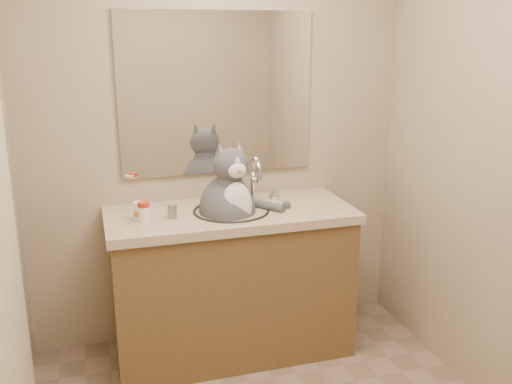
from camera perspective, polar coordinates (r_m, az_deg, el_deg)
room at (r=2.12m, az=3.71°, el=-0.35°), size 2.22×2.52×2.42m
vanity at (r=3.25m, az=-2.49°, el=-8.68°), size 1.34×0.59×1.12m
mirror at (r=3.24m, az=-3.91°, el=9.75°), size 1.10×0.02×0.90m
cat at (r=3.06m, az=-2.75°, el=-1.40°), size 0.49×0.39×0.61m
pill_bottle_redcap at (r=2.95m, az=-11.14°, el=-1.96°), size 0.08×0.08×0.11m
pill_bottle_orange at (r=2.98m, az=-11.60°, el=-1.92°), size 0.06×0.06×0.10m
grey_canister at (r=2.99m, az=-8.38°, el=-1.94°), size 0.06×0.06×0.07m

